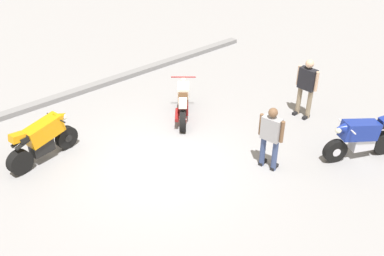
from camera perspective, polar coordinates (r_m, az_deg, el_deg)
ground_plane at (r=11.00m, az=-3.72°, el=-4.26°), size 40.00×40.00×0.00m
curb_edge at (r=14.41m, az=-14.81°, el=4.44°), size 14.00×0.30×0.15m
motorcycle_cream_vintage at (r=12.49m, az=-1.14°, el=3.25°), size 1.38×1.59×1.07m
motorcycle_blue_sportbike at (r=11.56m, az=20.90°, el=-1.05°), size 1.85×1.03×1.14m
motorcycle_orange_sportbike at (r=11.31m, az=-18.64°, el=-1.35°), size 1.95×0.74×1.14m
person_in_gray_shirt at (r=10.42m, az=10.07°, el=-0.89°), size 0.39×0.64×1.63m
person_in_black_shirt at (r=12.78m, az=14.49°, el=5.44°), size 0.33×0.67×1.73m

